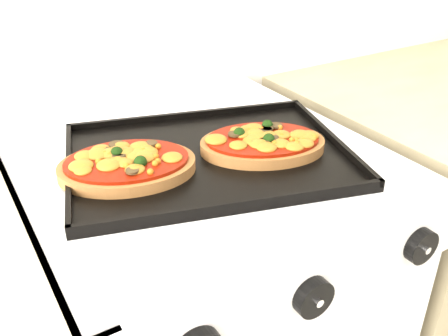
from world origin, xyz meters
TOP-DOWN VIEW (x-y plane):
  - control_panel at (-0.05, 1.39)m, footprint 0.60×0.02m
  - knob_center at (-0.06, 1.37)m, footprint 0.06×0.02m
  - knob_right at (0.14, 1.37)m, footprint 0.05×0.02m
  - baking_tray at (-0.05, 1.67)m, footprint 0.53×0.45m
  - pizza_left at (-0.18, 1.68)m, footprint 0.25×0.22m
  - pizza_right at (0.04, 1.63)m, footprint 0.25×0.22m

SIDE VIEW (x-z plane):
  - control_panel at x=-0.05m, z-range 0.81..0.90m
  - knob_center at x=-0.06m, z-range 0.83..0.88m
  - knob_right at x=0.14m, z-range 0.83..0.88m
  - baking_tray at x=-0.05m, z-range 0.91..0.93m
  - pizza_right at x=0.04m, z-range 0.92..0.95m
  - pizza_left at x=-0.18m, z-range 0.92..0.95m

